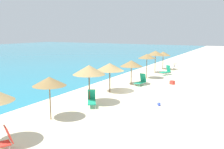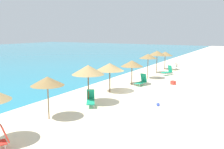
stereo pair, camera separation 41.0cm
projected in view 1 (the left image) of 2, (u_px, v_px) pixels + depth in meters
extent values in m
plane|color=beige|center=(141.00, 93.00, 22.23)|extent=(160.00, 160.00, 0.00)
cylinder|color=brown|center=(50.00, 102.00, 15.35)|extent=(0.07, 0.07, 2.27)
cone|color=olive|center=(49.00, 81.00, 15.14)|extent=(2.03, 2.03, 0.55)
cylinder|color=brown|center=(89.00, 89.00, 18.60)|extent=(0.09, 0.09, 2.38)
cone|color=tan|center=(89.00, 70.00, 18.37)|extent=(2.38, 2.38, 0.70)
cylinder|color=brown|center=(110.00, 81.00, 22.38)|extent=(0.09, 0.09, 2.08)
cone|color=tan|center=(110.00, 67.00, 22.17)|extent=(2.52, 2.52, 0.67)
cylinder|color=brown|center=(131.00, 75.00, 25.54)|extent=(0.09, 0.09, 2.01)
cone|color=olive|center=(131.00, 63.00, 25.35)|extent=(2.26, 2.26, 0.62)
cylinder|color=brown|center=(147.00, 68.00, 28.74)|extent=(0.08, 0.08, 2.48)
cone|color=olive|center=(147.00, 56.00, 28.51)|extent=(1.96, 1.96, 0.52)
cylinder|color=brown|center=(155.00, 64.00, 32.58)|extent=(0.08, 0.08, 2.47)
cone|color=olive|center=(155.00, 53.00, 32.35)|extent=(2.21, 2.21, 0.59)
cylinder|color=brown|center=(163.00, 62.00, 35.94)|extent=(0.09, 0.09, 2.11)
cone|color=olive|center=(163.00, 54.00, 35.74)|extent=(2.09, 2.09, 0.56)
cube|color=#199972|center=(92.00, 102.00, 18.14)|extent=(1.55, 1.29, 0.07)
cube|color=#199972|center=(92.00, 94.00, 18.77)|extent=(0.55, 0.63, 0.77)
cylinder|color=silver|center=(88.00, 107.00, 17.54)|extent=(0.04, 0.04, 0.31)
cylinder|color=silver|center=(95.00, 107.00, 17.58)|extent=(0.04, 0.04, 0.31)
cylinder|color=silver|center=(88.00, 102.00, 18.77)|extent=(0.04, 0.04, 0.31)
cylinder|color=silver|center=(95.00, 102.00, 18.81)|extent=(0.04, 0.04, 0.31)
cube|color=white|center=(173.00, 68.00, 35.55)|extent=(1.56, 1.02, 0.07)
cube|color=white|center=(176.00, 65.00, 35.99)|extent=(0.40, 0.71, 0.61)
cylinder|color=silver|center=(169.00, 69.00, 35.34)|extent=(0.04, 0.04, 0.29)
cylinder|color=silver|center=(173.00, 69.00, 34.95)|extent=(0.04, 0.04, 0.29)
cylinder|color=silver|center=(174.00, 68.00, 36.21)|extent=(0.04, 0.04, 0.29)
cylinder|color=silver|center=(177.00, 69.00, 35.83)|extent=(0.04, 0.04, 0.29)
cube|color=#199972|center=(140.00, 83.00, 25.16)|extent=(1.32, 0.84, 0.07)
cube|color=#199972|center=(143.00, 78.00, 25.53)|extent=(0.38, 0.67, 0.86)
cylinder|color=silver|center=(135.00, 85.00, 24.95)|extent=(0.04, 0.04, 0.27)
cylinder|color=silver|center=(139.00, 86.00, 24.62)|extent=(0.04, 0.04, 0.27)
cylinder|color=silver|center=(140.00, 83.00, 25.75)|extent=(0.04, 0.04, 0.27)
cylinder|color=silver|center=(145.00, 84.00, 25.43)|extent=(0.04, 0.04, 0.27)
cube|color=#199972|center=(165.00, 72.00, 31.24)|extent=(1.35, 1.18, 0.07)
cube|color=#199972|center=(168.00, 69.00, 31.44)|extent=(0.54, 0.66, 0.84)
cylinder|color=silver|center=(160.00, 74.00, 31.26)|extent=(0.04, 0.04, 0.33)
cylinder|color=silver|center=(163.00, 74.00, 30.79)|extent=(0.04, 0.04, 0.33)
cylinder|color=silver|center=(166.00, 73.00, 31.75)|extent=(0.04, 0.04, 0.33)
cylinder|color=silver|center=(169.00, 74.00, 31.29)|extent=(0.04, 0.04, 0.33)
cube|color=red|center=(9.00, 134.00, 11.45)|extent=(0.55, 0.67, 0.78)
cylinder|color=silver|center=(7.00, 145.00, 11.72)|extent=(0.04, 0.04, 0.31)
cylinder|color=silver|center=(9.00, 149.00, 11.30)|extent=(0.04, 0.04, 0.31)
sphere|color=blue|center=(159.00, 104.00, 18.35)|extent=(0.26, 0.26, 0.26)
cube|color=red|center=(172.00, 82.00, 25.82)|extent=(0.52, 0.55, 0.38)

